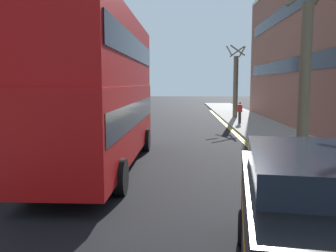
# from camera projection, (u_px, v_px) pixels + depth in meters

# --- Properties ---
(sidewalk_right) EXTENTS (4.00, 80.00, 0.14)m
(sidewalk_right) POSITION_uv_depth(u_px,v_px,m) (304.00, 152.00, 16.22)
(sidewalk_right) COLOR gray
(sidewalk_right) RESTS_ON ground
(sidewalk_left) EXTENTS (4.00, 80.00, 0.14)m
(sidewalk_left) POSITION_uv_depth(u_px,v_px,m) (22.00, 150.00, 16.71)
(sidewalk_left) COLOR gray
(sidewalk_left) RESTS_ON ground
(kerb_line_outer) EXTENTS (0.10, 56.00, 0.01)m
(kerb_line_outer) POSITION_uv_depth(u_px,v_px,m) (268.00, 162.00, 14.32)
(kerb_line_outer) COLOR yellow
(kerb_line_outer) RESTS_ON ground
(kerb_line_inner) EXTENTS (0.10, 56.00, 0.01)m
(kerb_line_inner) POSITION_uv_depth(u_px,v_px,m) (264.00, 162.00, 14.33)
(kerb_line_inner) COLOR yellow
(kerb_line_inner) RESTS_ON ground
(double_decker_bus_away) EXTENTS (2.87, 10.83, 5.64)m
(double_decker_bus_away) POSITION_uv_depth(u_px,v_px,m) (102.00, 86.00, 13.15)
(double_decker_bus_away) COLOR #B20F0F
(double_decker_bus_away) RESTS_ON ground
(taxi_minivan) EXTENTS (2.58, 5.04, 2.12)m
(taxi_minivan) POSITION_uv_depth(u_px,v_px,m) (310.00, 226.00, 5.20)
(taxi_minivan) COLOR black
(taxi_minivan) RESTS_ON ground
(pedestrian_far) EXTENTS (0.34, 0.22, 1.62)m
(pedestrian_far) POSITION_uv_depth(u_px,v_px,m) (240.00, 112.00, 27.22)
(pedestrian_far) COLOR #2D2D38
(pedestrian_far) RESTS_ON sidewalk_right
(street_tree_near) EXTENTS (1.87, 1.63, 6.99)m
(street_tree_near) POSITION_uv_depth(u_px,v_px,m) (305.00, 77.00, 12.93)
(street_tree_near) COLOR #6B6047
(street_tree_near) RESTS_ON sidewalk_right
(street_tree_mid) EXTENTS (1.69, 1.69, 6.39)m
(street_tree_mid) POSITION_uv_depth(u_px,v_px,m) (236.00, 84.00, 32.01)
(street_tree_mid) COLOR #6B6047
(street_tree_mid) RESTS_ON sidewalk_right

